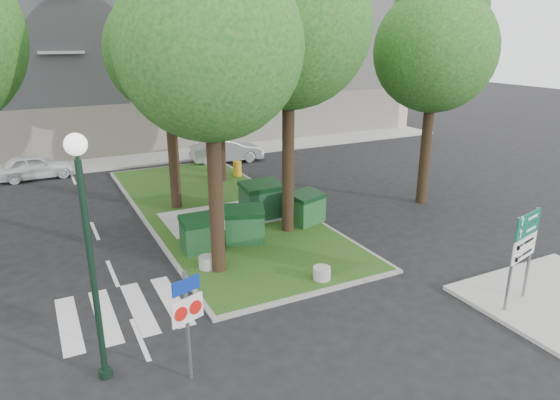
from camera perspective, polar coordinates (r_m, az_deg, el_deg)
ground at (r=14.51m, az=2.22°, el=-11.07°), size 120.00×120.00×0.00m
median_island at (r=21.36m, az=-7.08°, el=-1.10°), size 6.00×16.00×0.12m
median_kerb at (r=21.36m, az=-7.08°, el=-1.12°), size 6.30×16.30×0.10m
building_sidewalk at (r=30.97m, az=-14.71°, el=4.58°), size 42.00×3.00×0.12m
zebra_crossing at (r=14.60m, az=-14.04°, el=-11.44°), size 5.00×3.00×0.01m
apartment_building at (r=37.53m, az=-18.45°, el=18.83°), size 41.00×12.00×16.00m
tree_median_near_left at (r=14.39m, az=-7.89°, el=18.96°), size 5.20×5.20×10.53m
tree_median_near_right at (r=17.66m, az=1.20°, el=21.15°), size 5.60×5.60×11.46m
tree_median_mid at (r=20.75m, az=-12.76°, el=17.54°), size 4.80×4.80×9.99m
tree_median_far at (r=24.61m, az=-7.20°, el=21.02°), size 5.80×5.80×11.93m
tree_street_right at (r=22.18m, az=17.46°, el=17.21°), size 5.00×5.00×10.06m
dumpster_a at (r=17.15m, az=-8.98°, el=-3.82°), size 1.35×0.96×1.24m
dumpster_b at (r=17.67m, az=-4.08°, el=-2.86°), size 1.65×1.40×1.30m
dumpster_c at (r=19.99m, az=-2.14°, el=-0.00°), size 1.62×1.16×1.48m
dumpster_d at (r=19.42m, az=3.03°, el=-0.90°), size 1.60×1.34×1.27m
bollard_left at (r=16.01m, az=-8.32°, el=-7.04°), size 0.54×0.54×0.38m
bollard_right at (r=15.22m, az=4.79°, el=-8.32°), size 0.53×0.53×0.38m
bollard_mid at (r=18.18m, az=-4.60°, el=-3.70°), size 0.54×0.54×0.39m
litter_bin at (r=26.07m, az=-4.89°, el=3.60°), size 0.44×0.44×0.78m
street_lamp at (r=10.61m, az=-21.16°, el=-3.55°), size 0.43×0.43×5.40m
traffic_sign_pole at (r=10.80m, az=-10.62°, el=-12.42°), size 0.74×0.30×2.58m
directional_sign at (r=14.71m, az=26.08°, el=-4.54°), size 1.29×0.38×2.63m
car_white at (r=28.78m, az=-26.22°, el=3.46°), size 3.88×1.68×1.30m
car_silver at (r=29.50m, az=-6.13°, el=5.66°), size 4.30×1.84×1.38m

